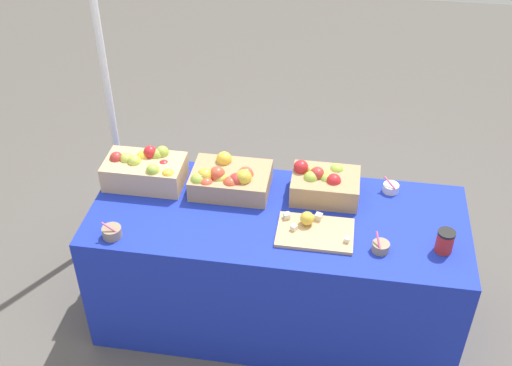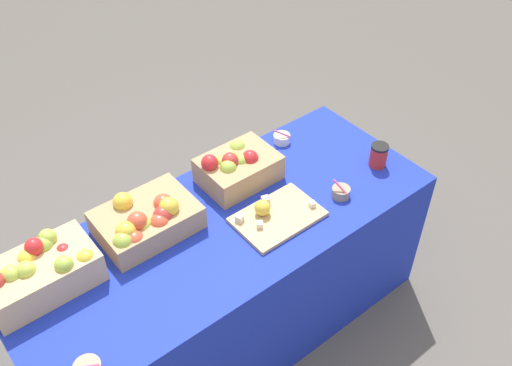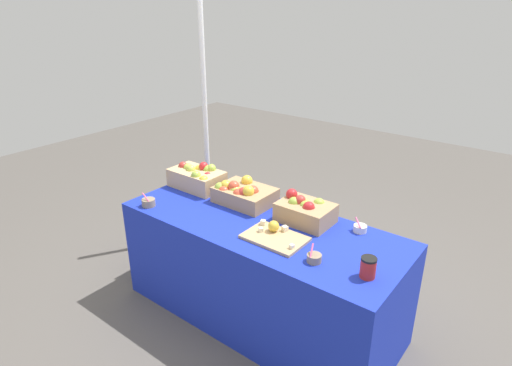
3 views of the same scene
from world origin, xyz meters
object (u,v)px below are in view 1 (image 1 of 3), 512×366
(apple_crate_right, at_px, (324,184))
(coffee_cup, at_px, (445,241))
(apple_crate_left, at_px, (145,170))
(tent_pole, at_px, (106,83))
(sample_bowl_mid, at_px, (112,232))
(sample_bowl_near, at_px, (381,247))
(cutting_board_front, at_px, (314,230))
(apple_crate_middle, at_px, (229,179))
(sample_bowl_far, at_px, (391,188))

(apple_crate_right, distance_m, coffee_cup, 0.67)
(apple_crate_left, bearing_deg, tent_pole, 126.43)
(sample_bowl_mid, distance_m, tent_pole, 1.00)
(sample_bowl_near, bearing_deg, apple_crate_left, 164.47)
(cutting_board_front, bearing_deg, coffee_cup, -2.88)
(apple_crate_left, height_order, sample_bowl_mid, apple_crate_left)
(apple_crate_right, bearing_deg, sample_bowl_mid, -154.10)
(sample_bowl_mid, xyz_separation_m, tent_pole, (-0.31, 0.91, 0.29))
(apple_crate_middle, height_order, sample_bowl_far, apple_crate_middle)
(sample_bowl_near, xyz_separation_m, coffee_cup, (0.29, 0.05, 0.03))
(apple_crate_left, xyz_separation_m, apple_crate_right, (0.94, 0.03, -0.01))
(tent_pole, bearing_deg, sample_bowl_mid, -71.34)
(apple_crate_middle, distance_m, sample_bowl_far, 0.85)
(sample_bowl_mid, bearing_deg, sample_bowl_far, 23.08)
(sample_bowl_far, bearing_deg, sample_bowl_near, -96.41)
(apple_crate_right, distance_m, sample_bowl_far, 0.36)
(sample_bowl_far, height_order, coffee_cup, coffee_cup)
(apple_crate_left, bearing_deg, sample_bowl_mid, -94.79)
(apple_crate_middle, distance_m, coffee_cup, 1.12)
(tent_pole, bearing_deg, apple_crate_right, -18.65)
(sample_bowl_near, height_order, tent_pole, tent_pole)
(apple_crate_middle, bearing_deg, sample_bowl_mid, -137.72)
(cutting_board_front, relative_size, sample_bowl_far, 4.26)
(tent_pole, bearing_deg, apple_crate_middle, -30.54)
(apple_crate_left, height_order, sample_bowl_near, apple_crate_left)
(apple_crate_right, bearing_deg, sample_bowl_far, 14.49)
(cutting_board_front, xyz_separation_m, sample_bowl_far, (0.37, 0.39, 0.01))
(apple_crate_left, distance_m, sample_bowl_far, 1.30)
(sample_bowl_far, distance_m, tent_pole, 1.70)
(apple_crate_middle, bearing_deg, tent_pole, 149.46)
(cutting_board_front, bearing_deg, apple_crate_right, 85.17)
(coffee_cup, bearing_deg, apple_crate_middle, 164.67)
(cutting_board_front, bearing_deg, apple_crate_left, 163.79)
(apple_crate_middle, xyz_separation_m, apple_crate_right, (0.49, 0.03, 0.01))
(apple_crate_right, distance_m, sample_bowl_near, 0.48)
(sample_bowl_mid, bearing_deg, sample_bowl_near, 4.47)
(tent_pole, bearing_deg, sample_bowl_far, -11.91)
(sample_bowl_near, bearing_deg, tent_pole, 152.87)
(sample_bowl_mid, bearing_deg, apple_crate_left, 85.21)
(apple_crate_left, distance_m, apple_crate_right, 0.94)
(apple_crate_middle, height_order, coffee_cup, apple_crate_middle)
(apple_crate_left, xyz_separation_m, tent_pole, (-0.34, 0.47, 0.23))
(apple_crate_right, height_order, coffee_cup, apple_crate_right)
(sample_bowl_far, bearing_deg, cutting_board_front, -133.77)
(sample_bowl_far, relative_size, tent_pole, 0.04)
(apple_crate_right, relative_size, tent_pole, 0.16)
(apple_crate_left, relative_size, coffee_cup, 3.62)
(apple_crate_right, bearing_deg, apple_crate_middle, -176.09)
(cutting_board_front, bearing_deg, sample_bowl_near, -13.54)
(cutting_board_front, bearing_deg, apple_crate_middle, 150.46)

